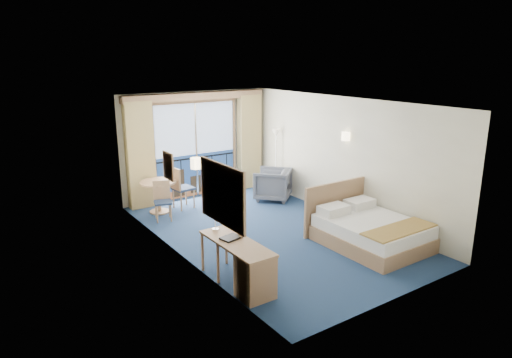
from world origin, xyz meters
name	(u,v)px	position (x,y,z in m)	size (l,w,h in m)	color
floor	(269,232)	(0.00, 0.00, 0.00)	(6.50, 6.50, 0.00)	navy
room_walls	(270,148)	(0.00, 0.00, 1.78)	(4.04, 6.54, 2.72)	beige
balcony_door	(196,152)	(-0.01, 3.22, 1.14)	(2.36, 0.03, 2.52)	navy
curtain_left	(140,155)	(-1.55, 3.07, 1.28)	(0.65, 0.22, 2.55)	tan
curtain_right	(249,142)	(1.55, 3.07, 1.28)	(0.65, 0.22, 2.55)	tan
pelmet	(196,96)	(0.00, 3.10, 2.58)	(3.80, 0.25, 0.18)	tan
mirror	(222,194)	(-1.97, -1.50, 1.55)	(0.05, 1.25, 0.95)	tan
wall_print	(169,166)	(-1.97, 0.45, 1.60)	(0.04, 0.42, 0.52)	tan
sconce_left	(196,163)	(-1.94, -0.60, 1.85)	(0.18, 0.18, 0.18)	#FFE7B2
sconce_right	(346,136)	(1.94, -0.15, 1.85)	(0.18, 0.18, 0.18)	#FFE7B2
bed	(369,230)	(1.21, -1.60, 0.29)	(1.67, 1.99, 1.05)	tan
nightstand	(337,207)	(1.79, -0.15, 0.25)	(0.38, 0.36, 0.49)	#A27B56
phone	(339,196)	(1.77, -0.20, 0.53)	(0.16, 0.13, 0.07)	silver
armchair	(273,184)	(1.40, 1.78, 0.40)	(0.85, 0.87, 0.79)	#4E535F
floor_lamp	(276,145)	(1.85, 2.25, 1.29)	(0.24, 0.24, 1.70)	silver
desk	(251,270)	(-1.73, -1.90, 0.40)	(0.53, 1.53, 0.72)	tan
desk_chair	(246,244)	(-1.41, -1.27, 0.52)	(0.53, 0.53, 0.93)	#1E2B46
folder	(231,238)	(-1.73, -1.32, 0.73)	(0.31, 0.23, 0.03)	black
desk_lamp	(215,213)	(-1.76, -0.88, 1.03)	(0.11, 0.11, 0.41)	silver
round_table	(158,189)	(-1.38, 2.47, 0.57)	(0.84, 0.84, 0.75)	tan
table_chair_a	(180,185)	(-0.86, 2.43, 0.58)	(0.49, 0.48, 1.03)	#1E2B46
table_chair_b	(162,198)	(-1.49, 2.00, 0.49)	(0.47, 0.48, 0.87)	#1E2B46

